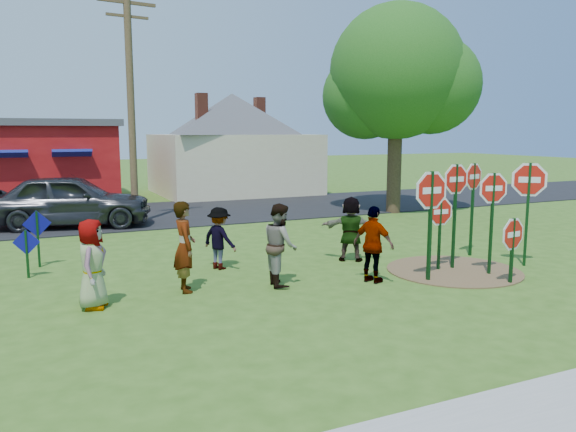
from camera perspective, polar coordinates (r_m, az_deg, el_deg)
name	(u,v)px	position (r m, az deg, el deg)	size (l,w,h in m)	color
ground	(266,282)	(12.72, -2.20, -6.68)	(120.00, 120.00, 0.00)	#365B1A
road	(159,214)	(23.56, -13.01, 0.22)	(120.00, 7.50, 0.04)	black
dirt_patch	(454,270)	(14.24, 16.47, -5.32)	(3.20, 3.20, 0.03)	brown
red_building	(10,162)	(29.38, -26.41, 4.97)	(9.40, 7.69, 3.90)	maroon
cream_house	(233,140)	(31.07, -5.65, 7.73)	(9.40, 9.40, 6.50)	beige
stop_sign_a	(431,201)	(12.82, 14.32, 1.50)	(1.16, 0.08, 2.64)	#0F3714
stop_sign_b	(456,189)	(14.13, 16.67, 2.62)	(1.00, 0.07, 2.71)	#0F3714
stop_sign_c	(493,200)	(13.82, 20.08, 1.55)	(0.96, 0.22, 2.54)	#0F3714
stop_sign_d	(473,185)	(15.86, 18.31, 2.98)	(0.96, 0.27, 2.65)	#0F3714
stop_sign_e	(513,238)	(13.27, 21.87, -2.09)	(0.97, 0.17, 1.61)	#0F3714
stop_sign_f	(529,188)	(15.11, 23.27, 2.62)	(0.90, 0.75, 2.75)	#0F3714
stop_sign_g	(440,218)	(13.97, 15.20, -0.17)	(0.92, 0.08, 1.91)	#0F3714
blue_diamond_c	(27,248)	(14.21, -25.02, -2.97)	(0.59, 0.17, 1.14)	#0F3714
blue_diamond_d	(37,232)	(15.21, -24.10, -1.48)	(0.67, 0.08, 1.43)	#0F3714
person_a	(92,264)	(11.28, -19.29, -4.63)	(0.84, 0.55, 1.72)	#3C528B
person_b	(185,247)	(11.95, -10.46, -3.08)	(0.70, 0.46, 1.92)	#237977
person_c	(280,245)	(12.25, -0.80, -2.92)	(0.88, 0.69, 1.81)	brown
person_d	(219,238)	(13.82, -6.99, -2.26)	(0.99, 0.57, 1.53)	#2D2E32
person_e	(374,245)	(12.60, 8.68, -2.89)	(1.01, 0.42, 1.73)	#563560
person_f	(351,229)	(14.66, 6.41, -1.29)	(1.57, 0.50, 1.70)	#22532F
suv	(70,200)	(21.07, -21.25, 1.50)	(2.19, 5.45, 1.86)	#28292D
utility_pole	(131,102)	(21.07, -15.67, 11.08)	(2.03, 0.40, 8.34)	#4C3823
leafy_tree	(400,79)	(23.85, 11.26, 13.45)	(5.96, 5.43, 8.46)	#382819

